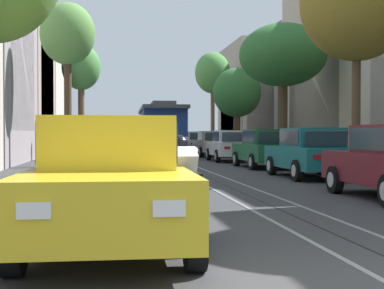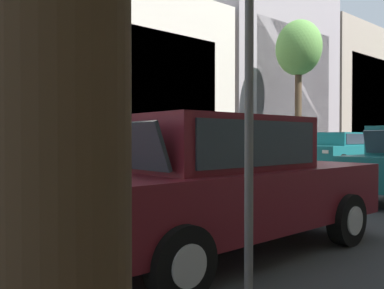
% 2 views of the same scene
% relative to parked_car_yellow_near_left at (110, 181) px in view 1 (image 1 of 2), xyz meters
% --- Properties ---
extents(ground_plane, '(160.00, 160.00, 0.00)m').
position_rel_parked_car_yellow_near_left_xyz_m(ground_plane, '(3.07, 17.70, -0.80)').
color(ground_plane, '#38383A').
extents(trolley_track_rails, '(1.14, 59.17, 0.01)m').
position_rel_parked_car_yellow_near_left_xyz_m(trolley_track_rails, '(3.07, 20.81, -0.79)').
color(trolley_track_rails, gray).
rests_on(trolley_track_rails, ground).
extents(building_facade_right, '(5.52, 50.87, 9.65)m').
position_rel_parked_car_yellow_near_left_xyz_m(building_facade_right, '(12.86, 20.18, 3.75)').
color(building_facade_right, tan).
rests_on(building_facade_right, ground).
extents(parked_car_yellow_near_left, '(2.07, 4.39, 1.58)m').
position_rel_parked_car_yellow_near_left_xyz_m(parked_car_yellow_near_left, '(0.00, 0.00, 0.00)').
color(parked_car_yellow_near_left, gold).
rests_on(parked_car_yellow_near_left, ground).
extents(parked_car_navy_second_left, '(2.05, 4.38, 1.58)m').
position_rel_parked_car_yellow_near_left_xyz_m(parked_car_navy_second_left, '(0.06, 6.06, 0.00)').
color(parked_car_navy_second_left, '#19234C').
rests_on(parked_car_navy_second_left, ground).
extents(parked_car_brown_mid_left, '(2.10, 4.40, 1.58)m').
position_rel_parked_car_yellow_near_left_xyz_m(parked_car_brown_mid_left, '(-0.14, 12.10, 0.00)').
color(parked_car_brown_mid_left, brown).
rests_on(parked_car_brown_mid_left, ground).
extents(parked_car_teal_fourth_left, '(2.02, 4.37, 1.58)m').
position_rel_parked_car_yellow_near_left_xyz_m(parked_car_teal_fourth_left, '(-0.05, 18.22, 0.00)').
color(parked_car_teal_fourth_left, '#196B70').
rests_on(parked_car_teal_fourth_left, ground).
extents(parked_car_beige_fifth_left, '(2.06, 4.39, 1.58)m').
position_rel_parked_car_yellow_near_left_xyz_m(parked_car_beige_fifth_left, '(0.01, 24.08, 0.00)').
color(parked_car_beige_fifth_left, '#C1B28E').
rests_on(parked_car_beige_fifth_left, ground).
extents(parked_car_teal_mid_right, '(2.01, 4.37, 1.58)m').
position_rel_parked_car_yellow_near_left_xyz_m(parked_car_teal_mid_right, '(6.27, 10.04, 0.00)').
color(parked_car_teal_mid_right, '#196B70').
rests_on(parked_car_teal_mid_right, ground).
extents(parked_car_green_fourth_right, '(2.04, 4.38, 1.58)m').
position_rel_parked_car_yellow_near_left_xyz_m(parked_car_green_fourth_right, '(6.28, 15.35, 0.00)').
color(parked_car_green_fourth_right, '#1E6038').
rests_on(parked_car_green_fourth_right, ground).
extents(parked_car_white_fifth_right, '(2.04, 4.38, 1.58)m').
position_rel_parked_car_yellow_near_left_xyz_m(parked_car_white_fifth_right, '(6.01, 20.98, 0.00)').
color(parked_car_white_fifth_right, silver).
rests_on(parked_car_white_fifth_right, ground).
extents(parked_car_beige_sixth_right, '(2.02, 4.37, 1.58)m').
position_rel_parked_car_yellow_near_left_xyz_m(parked_car_beige_sixth_right, '(6.20, 27.25, 0.00)').
color(parked_car_beige_sixth_right, '#C1B28E').
rests_on(parked_car_beige_sixth_right, ground).
extents(parked_car_white_far_right, '(2.01, 4.37, 1.58)m').
position_rel_parked_car_yellow_near_left_xyz_m(parked_car_white_far_right, '(6.07, 32.75, 0.00)').
color(parked_car_white_far_right, silver).
rests_on(parked_car_white_far_right, ground).
extents(street_tree_kerb_left_second, '(2.34, 1.89, 7.02)m').
position_rel_parked_car_yellow_near_left_xyz_m(street_tree_kerb_left_second, '(-1.82, 17.55, 4.75)').
color(street_tree_kerb_left_second, '#4C3826').
rests_on(street_tree_kerb_left_second, ground).
extents(street_tree_kerb_left_mid, '(2.59, 2.28, 7.43)m').
position_rel_parked_car_yellow_near_left_xyz_m(street_tree_kerb_left_mid, '(-1.97, 31.39, 4.93)').
color(street_tree_kerb_left_mid, brown).
rests_on(street_tree_kerb_left_mid, ground).
extents(street_tree_kerb_right_second, '(3.63, 3.44, 7.43)m').
position_rel_parked_car_yellow_near_left_xyz_m(street_tree_kerb_right_second, '(7.79, 10.08, 4.75)').
color(street_tree_kerb_right_second, brown).
rests_on(street_tree_kerb_right_second, ground).
extents(street_tree_kerb_right_mid, '(3.97, 4.32, 6.43)m').
position_rel_parked_car_yellow_near_left_xyz_m(street_tree_kerb_right_mid, '(7.77, 17.77, 4.15)').
color(street_tree_kerb_right_mid, '#4C3826').
rests_on(street_tree_kerb_right_mid, ground).
extents(street_tree_kerb_right_fourth, '(3.03, 2.97, 5.54)m').
position_rel_parked_car_yellow_near_left_xyz_m(street_tree_kerb_right_fourth, '(7.80, 27.27, 3.15)').
color(street_tree_kerb_right_fourth, '#4C3826').
rests_on(street_tree_kerb_right_fourth, ground).
extents(street_tree_kerb_right_far, '(2.74, 2.68, 7.74)m').
position_rel_parked_car_yellow_near_left_xyz_m(street_tree_kerb_right_far, '(7.78, 35.65, 5.27)').
color(street_tree_kerb_right_far, brown).
rests_on(street_tree_kerb_right_far, ground).
extents(cable_car_trolley, '(2.76, 9.17, 3.28)m').
position_rel_parked_car_yellow_near_left_xyz_m(cable_car_trolley, '(3.07, 27.29, 0.86)').
color(cable_car_trolley, navy).
rests_on(cable_car_trolley, ground).
extents(motorcycle_with_rider, '(0.58, 1.99, 1.37)m').
position_rel_parked_car_yellow_near_left_xyz_m(motorcycle_with_rider, '(0.91, 0.26, -0.15)').
color(motorcycle_with_rider, black).
rests_on(motorcycle_with_rider, ground).
extents(pedestrian_on_left_pavement, '(0.55, 0.41, 1.59)m').
position_rel_parked_car_yellow_near_left_xyz_m(pedestrian_on_left_pavement, '(-3.52, 23.40, 0.10)').
color(pedestrian_on_left_pavement, '#282D38').
rests_on(pedestrian_on_left_pavement, ground).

